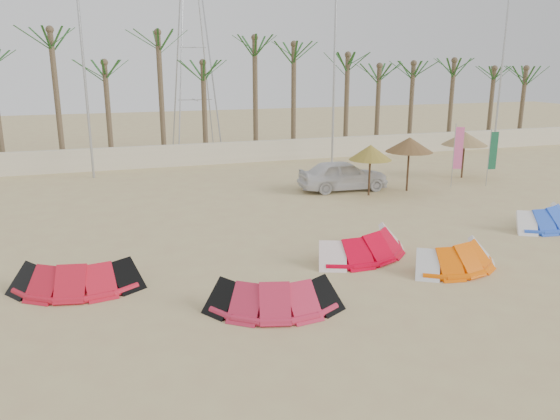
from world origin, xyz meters
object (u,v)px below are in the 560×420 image
object	(u,v)px
kite_blue	(541,216)
parasol_right	(465,139)
kite_red_mid	(270,291)
kite_orange	(451,254)
parasol_left	(370,152)
car	(343,175)
kite_red_right	(359,242)
parasol_mid	(409,145)
kite_red_left	(76,273)

from	to	relation	value
kite_blue	parasol_right	xyz separation A→B (m)	(2.73, 8.59, 1.70)
kite_red_mid	kite_orange	distance (m)	6.16
parasol_left	parasol_right	distance (m)	6.96
kite_blue	car	size ratio (longest dim) A/B	0.77
kite_red_right	kite_red_mid	bearing A→B (deg)	-144.02
parasol_left	kite_blue	bearing A→B (deg)	-59.02
parasol_mid	kite_orange	bearing A→B (deg)	-113.50
kite_red_right	kite_red_left	bearing A→B (deg)	179.92
parasol_left	parasol_mid	size ratio (longest dim) A/B	0.92
kite_red_left	parasol_right	size ratio (longest dim) A/B	1.48
kite_blue	kite_red_mid	bearing A→B (deg)	-163.50
kite_red_left	car	distance (m)	14.77
parasol_left	parasol_right	xyz separation A→B (m)	(6.65, 2.06, 0.09)
kite_red_mid	parasol_right	distance (m)	19.06
kite_orange	car	distance (m)	10.56
kite_red_right	parasol_mid	xyz separation A→B (m)	(6.22, 7.44, 1.83)
parasol_left	parasol_mid	xyz separation A→B (m)	(2.18, 0.24, 0.22)
kite_red_left	parasol_right	bearing A→B (deg)	25.52
kite_red_right	parasol_mid	size ratio (longest dim) A/B	1.55
kite_red_mid	kite_red_right	bearing A→B (deg)	35.98
car	parasol_mid	bearing A→B (deg)	-108.34
kite_red_left	kite_blue	distance (m)	16.66
parasol_left	parasol_mid	world-z (taller)	parasol_mid
parasol_left	parasol_mid	distance (m)	2.20
parasol_left	kite_red_left	bearing A→B (deg)	-150.53
parasol_mid	kite_red_left	bearing A→B (deg)	-153.50
parasol_right	car	size ratio (longest dim) A/B	0.57
kite_orange	parasol_right	bearing A→B (deg)	52.60
parasol_left	parasol_mid	bearing A→B (deg)	6.30
parasol_left	parasol_right	bearing A→B (deg)	17.20
kite_red_right	parasol_right	bearing A→B (deg)	40.90
kite_blue	parasol_mid	xyz separation A→B (m)	(-1.74, 6.77, 1.83)
kite_red_right	parasol_left	bearing A→B (deg)	60.71
kite_orange	kite_blue	distance (m)	6.35
kite_red_left	car	world-z (taller)	car
kite_red_left	parasol_right	distance (m)	21.53
kite_blue	kite_orange	bearing A→B (deg)	-156.11
kite_red_right	kite_blue	size ratio (longest dim) A/B	1.21
parasol_right	kite_blue	bearing A→B (deg)	-107.63
parasol_right	car	world-z (taller)	parasol_right
kite_blue	parasol_mid	size ratio (longest dim) A/B	1.28
kite_red_left	kite_red_mid	world-z (taller)	same
kite_blue	parasol_right	size ratio (longest dim) A/B	1.35
parasol_mid	kite_red_right	bearing A→B (deg)	-129.88
kite_orange	parasol_left	size ratio (longest dim) A/B	1.38
kite_orange	kite_red_mid	bearing A→B (deg)	-171.12
kite_red_right	kite_blue	distance (m)	7.99
parasol_right	kite_red_right	bearing A→B (deg)	-139.10
kite_red_right	parasol_right	size ratio (longest dim) A/B	1.63
kite_orange	parasol_left	bearing A→B (deg)	78.30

